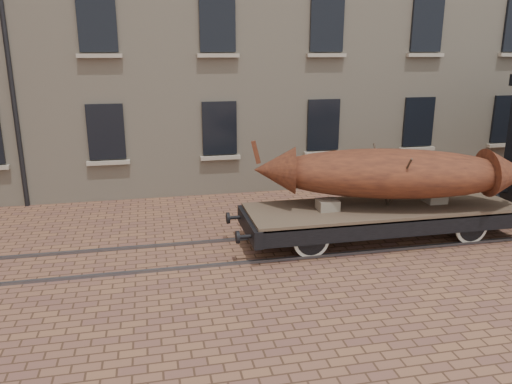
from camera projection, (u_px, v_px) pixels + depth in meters
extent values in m
plane|color=brown|center=(349.00, 242.00, 12.41)|extent=(90.00, 90.00, 0.00)
cube|color=black|center=(106.00, 132.00, 15.24)|extent=(1.10, 0.12, 1.70)
cube|color=tan|center=(108.00, 163.00, 15.44)|extent=(1.30, 0.18, 0.12)
cube|color=black|center=(219.00, 128.00, 15.95)|extent=(1.10, 0.12, 1.70)
cube|color=tan|center=(220.00, 158.00, 16.16)|extent=(1.30, 0.18, 0.12)
cube|color=black|center=(323.00, 125.00, 16.67)|extent=(1.10, 0.12, 1.70)
cube|color=tan|center=(323.00, 153.00, 16.87)|extent=(1.30, 0.18, 0.12)
cube|color=black|center=(418.00, 122.00, 17.38)|extent=(1.10, 0.12, 1.70)
cube|color=tan|center=(417.00, 149.00, 17.59)|extent=(1.30, 0.18, 0.12)
cube|color=black|center=(506.00, 119.00, 18.10)|extent=(1.10, 0.12, 1.70)
cube|color=tan|center=(504.00, 145.00, 18.30)|extent=(1.30, 0.18, 0.12)
cube|color=black|center=(97.00, 21.00, 14.36)|extent=(1.10, 0.12, 1.70)
cube|color=tan|center=(100.00, 56.00, 14.57)|extent=(1.30, 0.18, 0.12)
cube|color=black|center=(217.00, 23.00, 15.08)|extent=(1.10, 0.12, 1.70)
cube|color=tan|center=(218.00, 55.00, 15.28)|extent=(1.30, 0.18, 0.12)
cube|color=black|center=(327.00, 24.00, 15.79)|extent=(1.10, 0.12, 1.70)
cube|color=tan|center=(326.00, 55.00, 16.00)|extent=(1.30, 0.18, 0.12)
cube|color=black|center=(427.00, 25.00, 16.51)|extent=(1.10, 0.12, 1.70)
cube|color=tan|center=(425.00, 55.00, 16.71)|extent=(1.30, 0.18, 0.12)
cube|color=#59595E|center=(361.00, 252.00, 11.72)|extent=(30.00, 0.08, 0.06)
cube|color=#59595E|center=(339.00, 231.00, 13.07)|extent=(30.00, 0.08, 0.06)
cube|color=#49392B|center=(382.00, 208.00, 12.34)|extent=(6.71, 1.97, 0.11)
cube|color=black|center=(399.00, 229.00, 11.54)|extent=(6.71, 0.14, 0.40)
cube|color=black|center=(366.00, 205.00, 13.26)|extent=(6.71, 0.14, 0.40)
cube|color=black|center=(249.00, 226.00, 11.72)|extent=(0.20, 2.06, 0.40)
cylinder|color=black|center=(244.00, 237.00, 11.03)|extent=(0.31, 0.09, 0.09)
cylinder|color=black|center=(238.00, 237.00, 11.00)|extent=(0.07, 0.29, 0.29)
cylinder|color=black|center=(234.00, 218.00, 12.30)|extent=(0.31, 0.09, 0.09)
cylinder|color=black|center=(228.00, 218.00, 12.26)|extent=(0.07, 0.29, 0.29)
cube|color=black|center=(499.00, 208.00, 13.09)|extent=(0.20, 2.06, 0.40)
cylinder|color=black|center=(491.00, 200.00, 13.77)|extent=(0.31, 0.09, 0.09)
cylinder|color=black|center=(496.00, 199.00, 13.80)|extent=(0.07, 0.29, 0.29)
cylinder|color=black|center=(302.00, 230.00, 12.03)|extent=(0.09, 1.70, 0.09)
cylinder|color=white|center=(311.00, 240.00, 11.36)|extent=(0.86, 0.06, 0.86)
cylinder|color=black|center=(311.00, 240.00, 11.36)|extent=(0.70, 0.09, 0.70)
cube|color=black|center=(313.00, 233.00, 11.20)|extent=(0.80, 0.07, 0.09)
cylinder|color=white|center=(294.00, 220.00, 12.71)|extent=(0.86, 0.06, 0.86)
cylinder|color=black|center=(294.00, 220.00, 12.71)|extent=(0.70, 0.09, 0.70)
cube|color=black|center=(293.00, 211.00, 12.75)|extent=(0.80, 0.07, 0.09)
cylinder|color=black|center=(454.00, 218.00, 12.87)|extent=(0.09, 1.70, 0.09)
cylinder|color=white|center=(472.00, 227.00, 12.20)|extent=(0.86, 0.06, 0.86)
cylinder|color=black|center=(472.00, 227.00, 12.20)|extent=(0.70, 0.09, 0.70)
cube|color=black|center=(475.00, 220.00, 12.04)|extent=(0.80, 0.07, 0.09)
cylinder|color=white|center=(439.00, 210.00, 13.55)|extent=(0.86, 0.06, 0.86)
cylinder|color=black|center=(439.00, 210.00, 13.55)|extent=(0.70, 0.09, 0.70)
cube|color=black|center=(438.00, 201.00, 13.59)|extent=(0.80, 0.07, 0.09)
cube|color=black|center=(381.00, 221.00, 12.44)|extent=(3.58, 0.05, 0.05)
cube|color=gray|center=(328.00, 205.00, 12.00)|extent=(0.49, 0.45, 0.25)
cube|color=gray|center=(435.00, 198.00, 12.59)|extent=(0.49, 0.45, 0.25)
ellipsoid|color=brown|center=(390.00, 173.00, 12.13)|extent=(6.20, 3.34, 1.18)
cone|color=brown|center=(275.00, 170.00, 12.26)|extent=(1.28, 1.35, 1.12)
cube|color=brown|center=(256.00, 152.00, 12.17)|extent=(0.26, 0.18, 0.57)
cone|color=brown|center=(508.00, 173.00, 11.97)|extent=(1.28, 1.35, 1.12)
cylinder|color=#3F3226|center=(399.00, 183.00, 11.72)|extent=(0.05, 1.01, 1.41)
cylinder|color=#3F3226|center=(381.00, 174.00, 12.62)|extent=(0.05, 1.01, 1.41)
cylinder|color=black|center=(495.00, 192.00, 13.98)|extent=(0.09, 0.36, 0.36)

